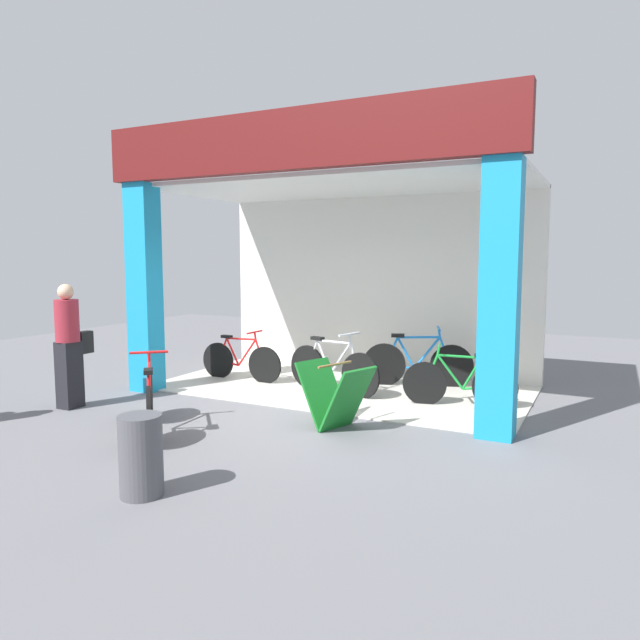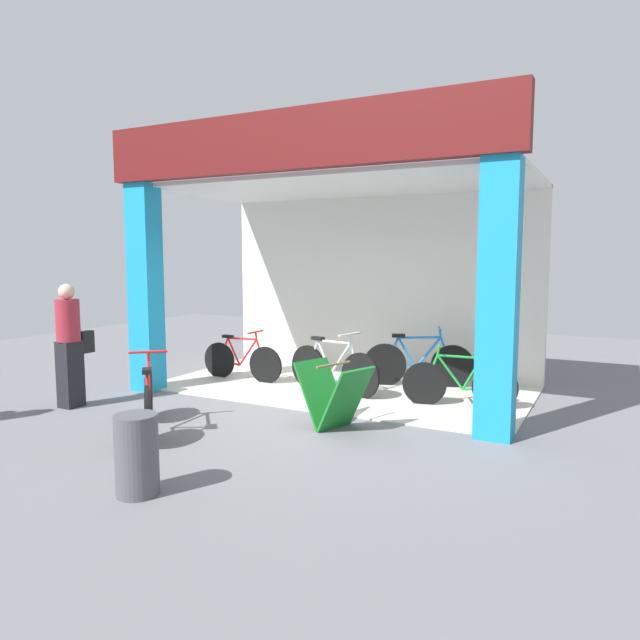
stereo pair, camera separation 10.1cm
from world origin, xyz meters
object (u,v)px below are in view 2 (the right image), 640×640
object	(u,v)px
sandwich_board_sign	(333,396)
pedestrian_0	(70,344)
bicycle_inside_0	(333,368)
bicycle_parked_0	(149,401)
bicycle_inside_3	(418,363)
bicycle_inside_2	(460,383)
bicycle_inside_1	(242,360)
trash_bin	(137,455)

from	to	relation	value
sandwich_board_sign	pedestrian_0	size ratio (longest dim) A/B	0.59
bicycle_inside_0	bicycle_parked_0	distance (m)	2.94
bicycle_inside_0	bicycle_inside_3	bearing A→B (deg)	43.88
pedestrian_0	bicycle_inside_2	bearing A→B (deg)	26.66
bicycle_inside_0	bicycle_parked_0	xyz separation A→B (m)	(-1.08, -2.74, -0.01)
bicycle_inside_0	sandwich_board_sign	xyz separation A→B (m)	(0.81, -1.63, 0.02)
bicycle_inside_1	trash_bin	size ratio (longest dim) A/B	2.17
sandwich_board_sign	bicycle_inside_2	bearing A→B (deg)	56.08
bicycle_parked_0	pedestrian_0	world-z (taller)	pedestrian_0
bicycle_inside_1	bicycle_inside_3	distance (m)	2.89
bicycle_inside_2	bicycle_parked_0	bearing A→B (deg)	-137.41
bicycle_inside_0	bicycle_inside_1	xyz separation A→B (m)	(-1.73, 0.09, -0.04)
bicycle_parked_0	bicycle_inside_3	bearing A→B (deg)	60.50
bicycle_parked_0	bicycle_inside_1	bearing A→B (deg)	102.93
bicycle_inside_2	trash_bin	size ratio (longest dim) A/B	2.13
bicycle_inside_2	trash_bin	bearing A→B (deg)	-112.74
bicycle_inside_1	bicycle_inside_2	bearing A→B (deg)	-1.04
sandwich_board_sign	bicycle_inside_1	bearing A→B (deg)	145.91
bicycle_inside_0	sandwich_board_sign	size ratio (longest dim) A/B	1.68
bicycle_inside_2	bicycle_inside_0	bearing A→B (deg)	-179.33
bicycle_inside_0	pedestrian_0	bearing A→B (deg)	-140.22
bicycle_inside_0	trash_bin	distance (m)	4.18
bicycle_inside_0	bicycle_inside_2	xyz separation A→B (m)	(1.92, 0.02, -0.04)
bicycle_inside_0	pedestrian_0	size ratio (longest dim) A/B	0.99
pedestrian_0	bicycle_inside_0	bearing A→B (deg)	39.78
bicycle_inside_3	pedestrian_0	distance (m)	5.13
bicycle_inside_0	bicycle_inside_1	world-z (taller)	bicycle_inside_0
bicycle_inside_3	trash_bin	distance (m)	5.23
sandwich_board_sign	bicycle_inside_0	bearing A→B (deg)	116.31
sandwich_board_sign	pedestrian_0	distance (m)	3.75
bicycle_inside_1	pedestrian_0	world-z (taller)	pedestrian_0
bicycle_inside_1	sandwich_board_sign	size ratio (longest dim) A/B	1.56
bicycle_inside_1	pedestrian_0	xyz separation A→B (m)	(-1.11, -2.46, 0.53)
bicycle_inside_2	pedestrian_0	xyz separation A→B (m)	(-4.76, -2.39, 0.53)
bicycle_inside_2	sandwich_board_sign	size ratio (longest dim) A/B	1.53
bicycle_inside_2	bicycle_parked_0	world-z (taller)	bicycle_parked_0
trash_bin	bicycle_parked_0	bearing A→B (deg)	130.60
pedestrian_0	bicycle_parked_0	bearing A→B (deg)	-11.83
bicycle_inside_1	trash_bin	world-z (taller)	bicycle_inside_1
bicycle_inside_3	trash_bin	size ratio (longest dim) A/B	2.33
bicycle_inside_1	bicycle_parked_0	bearing A→B (deg)	-77.07
pedestrian_0	sandwich_board_sign	bearing A→B (deg)	11.43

